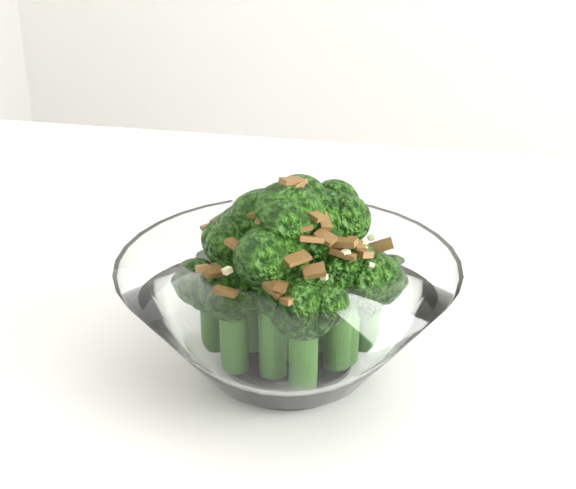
% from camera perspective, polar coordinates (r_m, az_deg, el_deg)
% --- Properties ---
extents(table, '(1.33, 1.02, 0.75)m').
position_cam_1_polar(table, '(0.56, 13.06, -14.36)').
color(table, white).
rests_on(table, ground).
extents(broccoli_dish, '(0.19, 0.19, 0.12)m').
position_cam_1_polar(broccoli_dish, '(0.49, 0.00, -3.59)').
color(broccoli_dish, white).
rests_on(broccoli_dish, table).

